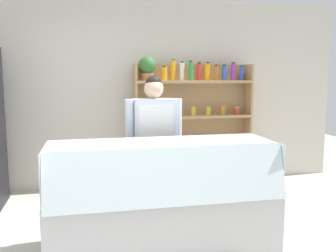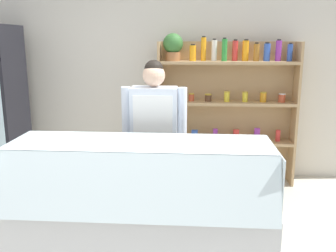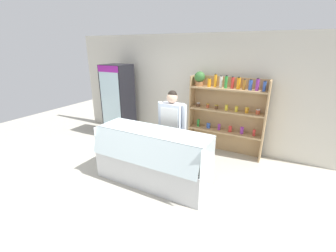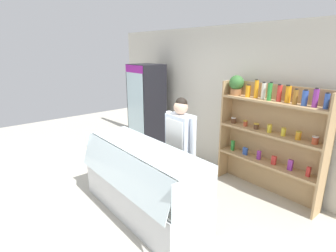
{
  "view_description": "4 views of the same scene",
  "coord_description": "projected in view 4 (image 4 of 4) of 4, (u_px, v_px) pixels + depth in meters",
  "views": [
    {
      "loc": [
        -0.42,
        -3.21,
        1.62
      ],
      "look_at": [
        0.44,
        0.75,
        1.06
      ],
      "focal_mm": 40.0,
      "sensor_mm": 36.0,
      "label": 1
    },
    {
      "loc": [
        0.67,
        -2.7,
        1.8
      ],
      "look_at": [
        0.43,
        0.69,
        1.01
      ],
      "focal_mm": 40.0,
      "sensor_mm": 36.0,
      "label": 2
    },
    {
      "loc": [
        2.24,
        -3.0,
        2.41
      ],
      "look_at": [
        0.17,
        0.83,
        0.86
      ],
      "focal_mm": 24.0,
      "sensor_mm": 36.0,
      "label": 3
    },
    {
      "loc": [
        3.04,
        -1.75,
        2.29
      ],
      "look_at": [
        0.12,
        0.67,
        1.17
      ],
      "focal_mm": 28.0,
      "sensor_mm": 36.0,
      "label": 4
    }
  ],
  "objects": [
    {
      "name": "ground_plane",
      "position": [
        129.0,
        206.0,
        3.96
      ],
      "size": [
        12.0,
        12.0,
        0.0
      ],
      "primitive_type": "plane",
      "color": "#B7B2A3"
    },
    {
      "name": "shelving_unit",
      "position": [
        267.0,
        130.0,
        4.12
      ],
      "size": [
        1.7,
        0.29,
        1.87
      ],
      "color": "tan",
      "rests_on": "ground"
    },
    {
      "name": "shop_clerk",
      "position": [
        180.0,
        141.0,
        3.95
      ],
      "size": [
        0.62,
        0.25,
        1.62
      ],
      "color": "#4C4233",
      "rests_on": "ground"
    },
    {
      "name": "drinks_fridge",
      "position": [
        147.0,
        108.0,
        6.03
      ],
      "size": [
        0.7,
        0.63,
        1.97
      ],
      "color": "black",
      "rests_on": "ground"
    },
    {
      "name": "deli_display_case",
      "position": [
        142.0,
        192.0,
        3.75
      ],
      "size": [
        2.1,
        0.8,
        1.01
      ],
      "color": "silver",
      "rests_on": "ground"
    },
    {
      "name": "back_wall",
      "position": [
        228.0,
        100.0,
        4.95
      ],
      "size": [
        6.8,
        0.1,
        2.7
      ],
      "primitive_type": "cube",
      "color": "beige",
      "rests_on": "ground"
    }
  ]
}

